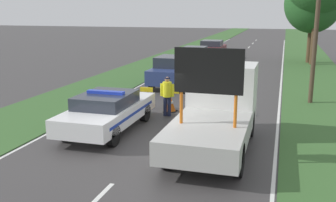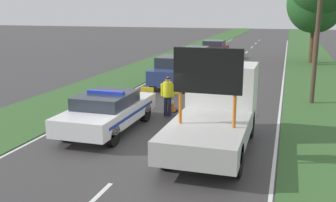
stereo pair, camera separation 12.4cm
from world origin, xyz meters
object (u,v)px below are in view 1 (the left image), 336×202
road_barrier (179,93)px  queued_car_hatch_blue (172,71)px  pedestrian_civilian (196,91)px  queued_car_wagon_maroon (212,49)px  traffic_cone_near_police (170,103)px  utility_pole (316,34)px  work_truck (217,109)px  police_car (108,111)px  police_officer (167,93)px  roadside_tree_near_left (313,4)px  traffic_cone_centre_front (191,105)px  queued_car_sedan_silver (195,58)px

road_barrier → queued_car_hatch_blue: size_ratio=0.80×
pedestrian_civilian → queued_car_wagon_maroon: size_ratio=0.43×
traffic_cone_near_police → utility_pole: size_ratio=0.12×
work_truck → traffic_cone_near_police: 4.45m
work_truck → road_barrier: (-2.19, 3.73, -0.38)m
police_car → road_barrier: bearing=66.5°
police_officer → police_car: bearing=46.5°
road_barrier → police_officer: size_ratio=2.18×
police_car → work_truck: size_ratio=0.91×
roadside_tree_near_left → road_barrier: bearing=-108.6°
traffic_cone_centre_front → queued_car_wagon_maroon: queued_car_wagon_maroon is taller
queued_car_wagon_maroon → roadside_tree_near_left: bearing=175.0°
police_car → traffic_cone_centre_front: police_car is taller
queued_car_wagon_maroon → queued_car_sedan_silver: bearing=90.0°
queued_car_sedan_silver → queued_car_wagon_maroon: bearing=-90.0°
pedestrian_civilian → roadside_tree_near_left: size_ratio=0.26×
work_truck → police_officer: (-2.47, 2.86, -0.21)m
work_truck → utility_pole: (3.19, 6.82, 1.95)m
work_truck → queued_car_wagon_maroon: (-4.16, 22.30, -0.34)m
road_barrier → queued_car_sedan_silver: bearing=104.4°
traffic_cone_centre_front → queued_car_wagon_maroon: (-2.43, 18.33, 0.57)m
pedestrian_civilian → police_car: bearing=-105.6°
queued_car_wagon_maroon → traffic_cone_centre_front: bearing=97.6°
traffic_cone_near_police → pedestrian_civilian: bearing=-22.6°
work_truck → queued_car_hatch_blue: work_truck is taller
police_officer → queued_car_wagon_maroon: police_officer is taller
road_barrier → traffic_cone_near_police: road_barrier is taller
traffic_cone_centre_front → pedestrian_civilian: bearing=-67.6°
police_car → queued_car_wagon_maroon: size_ratio=1.16×
queued_car_wagon_maroon → roadside_tree_near_left: 8.88m
police_car → work_truck: (3.91, -0.39, 0.44)m
police_officer → traffic_cone_near_police: (-0.07, 0.71, -0.60)m
police_car → roadside_tree_near_left: 22.91m
traffic_cone_near_police → queued_car_hatch_blue: 5.77m
queued_car_hatch_blue → utility_pole: size_ratio=0.72×
police_officer → utility_pole: utility_pole is taller
police_officer → queued_car_wagon_maroon: size_ratio=0.38×
pedestrian_civilian → road_barrier: bearing=169.9°
work_truck → pedestrian_civilian: bearing=-66.3°
police_officer → queued_car_sedan_silver: (-1.69, 12.47, -0.09)m
traffic_cone_centre_front → roadside_tree_near_left: bearing=72.5°
utility_pole → traffic_cone_near_police: bearing=-150.4°
police_officer → queued_car_hatch_blue: size_ratio=0.37×
queued_car_hatch_blue → utility_pole: bearing=162.4°
road_barrier → queued_car_sedan_silver: (-1.97, 11.61, 0.07)m
police_officer → road_barrier: bearing=-121.0°
road_barrier → queued_car_wagon_maroon: bearing=100.8°
utility_pole → queued_car_sedan_silver: bearing=130.8°
work_truck → traffic_cone_centre_front: bearing=-66.6°
police_officer → queued_car_hatch_blue: (-1.58, 6.26, -0.11)m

